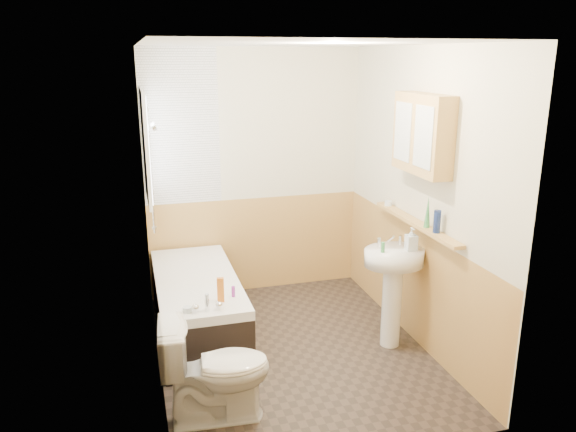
{
  "coord_description": "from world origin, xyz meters",
  "views": [
    {
      "loc": [
        -1.21,
        -4.1,
        2.42
      ],
      "look_at": [
        0.0,
        0.15,
        1.15
      ],
      "focal_mm": 35.0,
      "sensor_mm": 36.0,
      "label": 1
    }
  ],
  "objects_px": {
    "bathtub": "(197,304)",
    "toilet": "(216,370)",
    "pine_shelf": "(416,223)",
    "sink": "(393,277)",
    "medicine_cabinet": "(422,134)"
  },
  "relations": [
    {
      "from": "sink",
      "to": "medicine_cabinet",
      "type": "xyz_separation_m",
      "value": [
        0.17,
        -0.02,
        1.2
      ]
    },
    {
      "from": "bathtub",
      "to": "toilet",
      "type": "bearing_deg",
      "value": -91.35
    },
    {
      "from": "toilet",
      "to": "bathtub",
      "type": "bearing_deg",
      "value": 2.92
    },
    {
      "from": "bathtub",
      "to": "toilet",
      "type": "height_order",
      "value": "toilet"
    },
    {
      "from": "bathtub",
      "to": "toilet",
      "type": "distance_m",
      "value": 1.28
    },
    {
      "from": "medicine_cabinet",
      "to": "toilet",
      "type": "bearing_deg",
      "value": -161.83
    },
    {
      "from": "pine_shelf",
      "to": "sink",
      "type": "bearing_deg",
      "value": -169.1
    },
    {
      "from": "toilet",
      "to": "pine_shelf",
      "type": "height_order",
      "value": "pine_shelf"
    },
    {
      "from": "toilet",
      "to": "sink",
      "type": "relative_size",
      "value": 0.76
    },
    {
      "from": "bathtub",
      "to": "sink",
      "type": "bearing_deg",
      "value": -23.02
    },
    {
      "from": "bathtub",
      "to": "medicine_cabinet",
      "type": "relative_size",
      "value": 2.34
    },
    {
      "from": "bathtub",
      "to": "pine_shelf",
      "type": "distance_m",
      "value": 2.04
    },
    {
      "from": "bathtub",
      "to": "sink",
      "type": "xyz_separation_m",
      "value": [
        1.57,
        -0.67,
        0.34
      ]
    },
    {
      "from": "bathtub",
      "to": "medicine_cabinet",
      "type": "xyz_separation_m",
      "value": [
        1.74,
        -0.69,
        1.54
      ]
    },
    {
      "from": "pine_shelf",
      "to": "medicine_cabinet",
      "type": "height_order",
      "value": "medicine_cabinet"
    }
  ]
}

